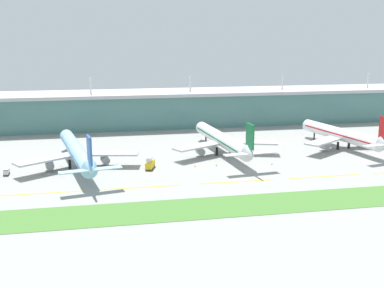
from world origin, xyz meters
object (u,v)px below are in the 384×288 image
(airliner_center, at_px, (223,140))
(safety_cone_nose_front, at_px, (272,164))
(fuel_truck, at_px, (150,163))
(safety_cone_right_wingtip, at_px, (216,165))
(baggage_cart, at_px, (6,172))
(airliner_near_middle, at_px, (77,151))
(airliner_far_middle, at_px, (342,135))
(safety_cone_left_wingtip, at_px, (195,166))

(airliner_center, relative_size, safety_cone_nose_front, 96.91)
(fuel_truck, distance_m, safety_cone_right_wingtip, 26.86)
(fuel_truck, xyz_separation_m, baggage_cart, (-54.10, 1.51, -1.00))
(airliner_near_middle, bearing_deg, airliner_center, 8.67)
(airliner_far_middle, height_order, safety_cone_nose_front, airliner_far_middle)
(airliner_near_middle, xyz_separation_m, airliner_far_middle, (119.82, 9.83, -0.01))
(airliner_center, bearing_deg, safety_cone_nose_front, -53.22)
(airliner_far_middle, xyz_separation_m, fuel_truck, (-91.51, -17.40, -4.18))
(baggage_cart, relative_size, safety_cone_right_wingtip, 5.20)
(safety_cone_left_wingtip, height_order, safety_cone_nose_front, same)
(airliner_near_middle, relative_size, airliner_far_middle, 1.19)
(baggage_cart, relative_size, safety_cone_nose_front, 5.20)
(airliner_near_middle, xyz_separation_m, fuel_truck, (28.31, -7.57, -4.20))
(fuel_truck, distance_m, safety_cone_left_wingtip, 18.15)
(baggage_cart, bearing_deg, airliner_center, 10.02)
(airliner_far_middle, bearing_deg, fuel_truck, -169.23)
(airliner_far_middle, relative_size, safety_cone_nose_front, 85.99)
(airliner_center, relative_size, safety_cone_left_wingtip, 96.91)
(airliner_center, height_order, airliner_far_middle, same)
(airliner_near_middle, height_order, fuel_truck, airliner_near_middle)
(safety_cone_left_wingtip, relative_size, safety_cone_nose_front, 1.00)
(airliner_center, bearing_deg, safety_cone_left_wingtip, -131.61)
(safety_cone_left_wingtip, height_order, safety_cone_right_wingtip, same)
(airliner_center, relative_size, baggage_cart, 18.64)
(safety_cone_left_wingtip, bearing_deg, fuel_truck, 177.20)
(safety_cone_left_wingtip, bearing_deg, airliner_far_middle, 13.97)
(airliner_center, distance_m, fuel_truck, 38.25)
(airliner_far_middle, bearing_deg, safety_cone_nose_front, -153.36)
(safety_cone_nose_front, bearing_deg, fuel_truck, 175.75)
(airliner_near_middle, distance_m, fuel_truck, 29.60)
(fuel_truck, bearing_deg, safety_cone_left_wingtip, -2.80)
(airliner_far_middle, xyz_separation_m, safety_cone_right_wingtip, (-64.74, -18.52, -6.09))
(baggage_cart, bearing_deg, safety_cone_left_wingtip, -1.90)
(airliner_far_middle, xyz_separation_m, baggage_cart, (-145.62, -15.90, -5.18))
(fuel_truck, xyz_separation_m, safety_cone_right_wingtip, (26.77, -1.11, -1.91))
(airliner_near_middle, height_order, airliner_far_middle, same)
(safety_cone_left_wingtip, xyz_separation_m, safety_cone_right_wingtip, (8.74, -0.23, 0.00))
(airliner_near_middle, bearing_deg, safety_cone_nose_front, -8.23)
(fuel_truck, relative_size, safety_cone_nose_front, 10.93)
(baggage_cart, xyz_separation_m, safety_cone_right_wingtip, (80.87, -2.62, -0.91))
(airliner_far_middle, distance_m, safety_cone_left_wingtip, 75.97)
(baggage_cart, bearing_deg, safety_cone_nose_front, -2.87)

